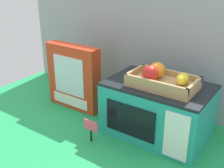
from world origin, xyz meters
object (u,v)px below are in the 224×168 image
at_px(food_groups_crate, 162,80).
at_px(price_sign, 91,128).
at_px(toy_microwave, 157,110).
at_px(cookie_set_box, 74,77).

relative_size(food_groups_crate, price_sign, 2.68).
xyz_separation_m(toy_microwave, food_groups_crate, (0.02, -0.02, 0.15)).
distance_m(food_groups_crate, price_sign, 0.35).
xyz_separation_m(toy_microwave, price_sign, (-0.20, -0.21, -0.05)).
height_order(toy_microwave, cookie_set_box, cookie_set_box).
bearing_deg(food_groups_crate, price_sign, -138.67).
height_order(toy_microwave, price_sign, toy_microwave).
xyz_separation_m(toy_microwave, cookie_set_box, (-0.47, -0.01, 0.05)).
bearing_deg(price_sign, cookie_set_box, 143.23).
bearing_deg(price_sign, food_groups_crate, 41.33).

